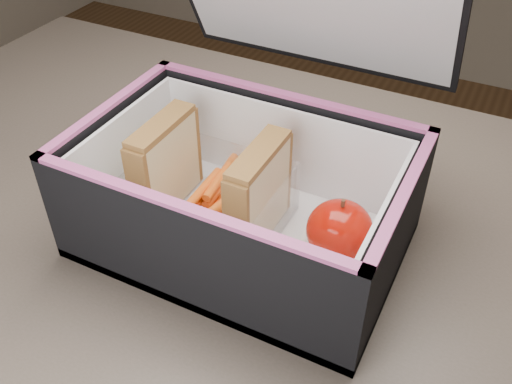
{
  "coord_description": "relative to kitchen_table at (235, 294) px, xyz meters",
  "views": [
    {
      "loc": [
        0.23,
        -0.39,
        1.19
      ],
      "look_at": [
        0.02,
        0.02,
        0.81
      ],
      "focal_mm": 40.0,
      "sensor_mm": 36.0,
      "label": 1
    }
  ],
  "objects": [
    {
      "name": "kitchen_table",
      "position": [
        0.0,
        0.0,
        0.0
      ],
      "size": [
        1.2,
        0.8,
        0.75
      ],
      "color": "brown",
      "rests_on": "ground"
    },
    {
      "name": "lunch_bag",
      "position": [
        0.01,
        0.01,
        0.16
      ],
      "size": [
        0.33,
        0.32,
        0.31
      ],
      "color": "black",
      "rests_on": "kitchen_table"
    },
    {
      "name": "plastic_tub",
      "position": [
        -0.03,
        0.01,
        0.14
      ],
      "size": [
        0.16,
        0.11,
        0.06
      ],
      "primitive_type": null,
      "color": "white",
      "rests_on": "lunch_bag"
    },
    {
      "name": "sandwich_left",
      "position": [
        -0.09,
        0.01,
        0.16
      ],
      "size": [
        0.03,
        0.09,
        0.11
      ],
      "color": "beige",
      "rests_on": "plastic_tub"
    },
    {
      "name": "sandwich_right",
      "position": [
        0.03,
        0.01,
        0.16
      ],
      "size": [
        0.03,
        0.1,
        0.11
      ],
      "color": "beige",
      "rests_on": "plastic_tub"
    },
    {
      "name": "carrot_sticks",
      "position": [
        -0.03,
        0.01,
        0.13
      ],
      "size": [
        0.05,
        0.14,
        0.03
      ],
      "color": "orange",
      "rests_on": "plastic_tub"
    },
    {
      "name": "paper_napkin",
      "position": [
        0.11,
        0.01,
        0.11
      ],
      "size": [
        0.08,
        0.08,
        0.01
      ],
      "primitive_type": "cube",
      "rotation": [
        0.0,
        0.0,
        0.09
      ],
      "color": "white",
      "rests_on": "lunch_bag"
    },
    {
      "name": "red_apple",
      "position": [
        0.11,
        0.01,
        0.14
      ],
      "size": [
        0.08,
        0.08,
        0.07
      ],
      "rotation": [
        0.0,
        0.0,
        0.3
      ],
      "color": "#9C1103",
      "rests_on": "paper_napkin"
    }
  ]
}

